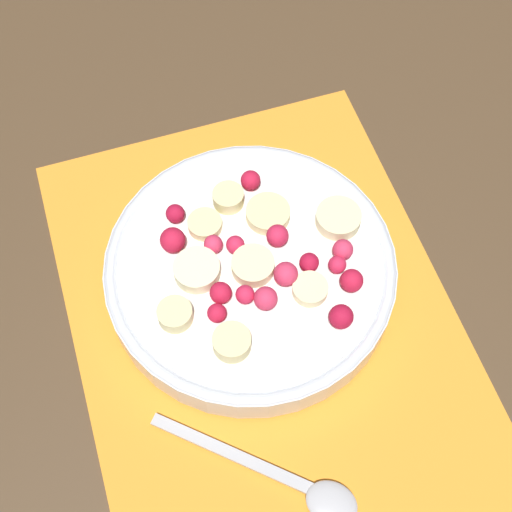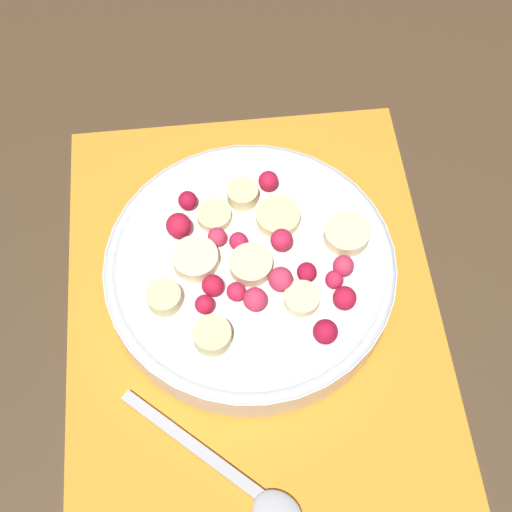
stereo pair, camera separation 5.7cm
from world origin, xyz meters
TOP-DOWN VIEW (x-y plane):
  - ground_plane at (0.00, 0.00)m, footprint 3.00×3.00m
  - placemat at (0.00, 0.00)m, footprint 0.46×0.31m
  - fruit_bowl at (0.06, -0.00)m, footprint 0.24×0.24m
  - spoon at (-0.12, 0.02)m, footprint 0.13×0.14m

SIDE VIEW (x-z plane):
  - ground_plane at x=0.00m, z-range 0.00..0.00m
  - placemat at x=0.00m, z-range 0.00..0.01m
  - spoon at x=-0.12m, z-range 0.01..0.01m
  - fruit_bowl at x=0.06m, z-range 0.00..0.05m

